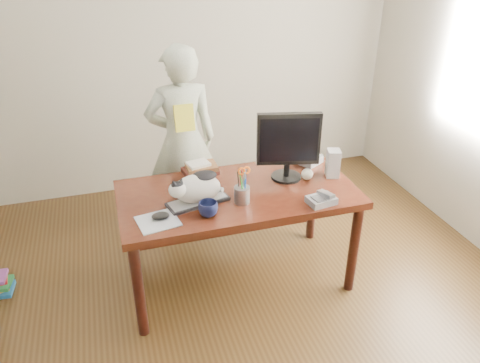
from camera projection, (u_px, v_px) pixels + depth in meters
name	position (u px, v px, depth m)	size (l,w,h in m)	color
room	(271.00, 144.00, 2.37)	(4.50, 4.50, 4.50)	black
desk	(235.00, 204.00, 3.30)	(1.60, 0.80, 0.75)	black
keyboard	(198.00, 201.00, 3.02)	(0.42, 0.24, 0.02)	black
cat	(196.00, 188.00, 2.96)	(0.39, 0.26, 0.22)	silver
monitor	(288.00, 143.00, 3.18)	(0.43, 0.26, 0.49)	black
pen_cup	(242.00, 193.00, 3.00)	(0.11, 0.11, 0.26)	gray
mousepad	(158.00, 221.00, 2.83)	(0.27, 0.26, 0.01)	#B2B7BF
mouse	(160.00, 216.00, 2.84)	(0.12, 0.09, 0.04)	black
coffee_mug	(208.00, 209.00, 2.87)	(0.12, 0.12, 0.10)	black
phone	(322.00, 199.00, 3.01)	(0.19, 0.17, 0.08)	slate
speaker	(333.00, 163.00, 3.31)	(0.11, 0.12, 0.20)	#A4A4A7
baseball	(307.00, 174.00, 3.29)	(0.08, 0.08, 0.08)	white
book_stack	(200.00, 169.00, 3.37)	(0.26, 0.21, 0.09)	#4E1B14
calculator	(305.00, 158.00, 3.55)	(0.26, 0.27, 0.07)	slate
person	(182.00, 141.00, 3.81)	(0.58, 0.38, 1.58)	silver
held_book	(184.00, 118.00, 3.54)	(0.15, 0.09, 0.21)	yellow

